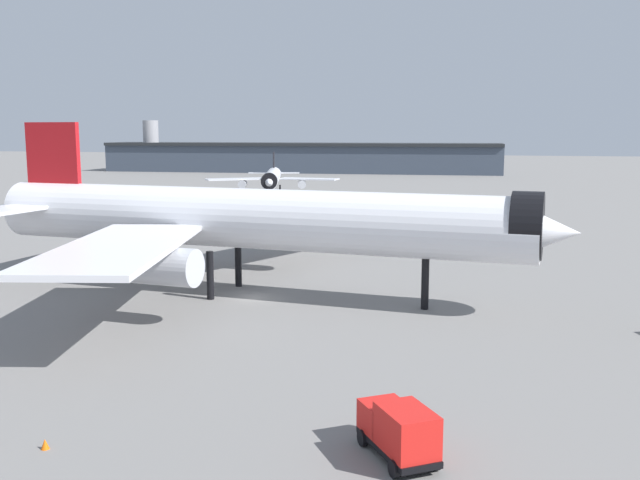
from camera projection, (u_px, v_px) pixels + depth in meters
The scene contains 7 objects.
ground at pixel (253, 298), 72.79m from camera, with size 900.00×900.00×0.00m, color slate.
airliner_near_gate at pixel (245, 220), 73.23m from camera, with size 65.32×59.39×17.91m.
airliner_far_taxiway at pixel (272, 178), 182.91m from camera, with size 33.94×38.06×11.16m.
terminal_building at pixel (295, 157), 293.69m from camera, with size 164.55×29.96×21.40m.
service_truck_front at pixel (399, 429), 36.90m from camera, with size 5.03×5.83×3.00m.
baggage_cart_trailing at pixel (481, 246), 99.65m from camera, with size 2.88×2.79×1.82m.
traffic_cone_wingtip at pixel (45, 444), 38.16m from camera, with size 0.45×0.45×0.57m, color #F2600C.
Camera 1 is at (24.26, -67.12, 16.93)m, focal length 39.89 mm.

